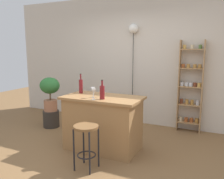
{
  "coord_description": "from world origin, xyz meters",
  "views": [
    {
      "loc": [
        1.73,
        -3.0,
        1.65
      ],
      "look_at": [
        0.05,
        0.55,
        0.97
      ],
      "focal_mm": 37.62,
      "sensor_mm": 36.0,
      "label": 1
    }
  ],
  "objects_px": {
    "spice_shelf": "(190,87)",
    "wine_glass_right": "(102,89)",
    "wine_glass_center": "(94,92)",
    "bottle_spirits_clear": "(102,92)",
    "wine_glass_left": "(93,90)",
    "bar_stool": "(86,137)",
    "bottle_vinegar": "(81,86)",
    "potted_plant": "(50,90)",
    "plant_stool": "(51,119)",
    "pendant_globe_light": "(133,30)"
  },
  "relations": [
    {
      "from": "spice_shelf",
      "to": "wine_glass_right",
      "type": "xyz_separation_m",
      "value": [
        -1.19,
        -1.49,
        0.11
      ]
    },
    {
      "from": "spice_shelf",
      "to": "wine_glass_center",
      "type": "bearing_deg",
      "value": -124.4
    },
    {
      "from": "wine_glass_center",
      "to": "wine_glass_right",
      "type": "xyz_separation_m",
      "value": [
        0.0,
        0.25,
        0.0
      ]
    },
    {
      "from": "bottle_spirits_clear",
      "to": "wine_glass_left",
      "type": "bearing_deg",
      "value": 166.72
    },
    {
      "from": "bar_stool",
      "to": "spice_shelf",
      "type": "height_order",
      "value": "spice_shelf"
    },
    {
      "from": "bottle_spirits_clear",
      "to": "wine_glass_right",
      "type": "relative_size",
      "value": 1.83
    },
    {
      "from": "bar_stool",
      "to": "wine_glass_center",
      "type": "xyz_separation_m",
      "value": [
        -0.13,
        0.45,
        0.54
      ]
    },
    {
      "from": "bar_stool",
      "to": "wine_glass_right",
      "type": "relative_size",
      "value": 3.82
    },
    {
      "from": "wine_glass_left",
      "to": "spice_shelf",
      "type": "bearing_deg",
      "value": 51.77
    },
    {
      "from": "spice_shelf",
      "to": "bottle_vinegar",
      "type": "relative_size",
      "value": 5.32
    },
    {
      "from": "spice_shelf",
      "to": "wine_glass_right",
      "type": "distance_m",
      "value": 1.91
    },
    {
      "from": "spice_shelf",
      "to": "potted_plant",
      "type": "height_order",
      "value": "spice_shelf"
    },
    {
      "from": "bottle_vinegar",
      "to": "spice_shelf",
      "type": "bearing_deg",
      "value": 40.01
    },
    {
      "from": "potted_plant",
      "to": "wine_glass_right",
      "type": "distance_m",
      "value": 1.61
    },
    {
      "from": "plant_stool",
      "to": "potted_plant",
      "type": "relative_size",
      "value": 0.49
    },
    {
      "from": "potted_plant",
      "to": "wine_glass_right",
      "type": "bearing_deg",
      "value": -19.06
    },
    {
      "from": "potted_plant",
      "to": "bottle_vinegar",
      "type": "height_order",
      "value": "bottle_vinegar"
    },
    {
      "from": "bottle_vinegar",
      "to": "wine_glass_center",
      "type": "xyz_separation_m",
      "value": [
        0.46,
        -0.36,
        -0.01
      ]
    },
    {
      "from": "potted_plant",
      "to": "wine_glass_center",
      "type": "bearing_deg",
      "value": -27.22
    },
    {
      "from": "plant_stool",
      "to": "spice_shelf",
      "type": "bearing_deg",
      "value": 19.87
    },
    {
      "from": "bottle_spirits_clear",
      "to": "wine_glass_right",
      "type": "bearing_deg",
      "value": 119.91
    },
    {
      "from": "wine_glass_right",
      "to": "wine_glass_center",
      "type": "bearing_deg",
      "value": -90.91
    },
    {
      "from": "plant_stool",
      "to": "pendant_globe_light",
      "type": "distance_m",
      "value": 2.59
    },
    {
      "from": "wine_glass_center",
      "to": "pendant_globe_light",
      "type": "bearing_deg",
      "value": 91.09
    },
    {
      "from": "bar_stool",
      "to": "pendant_globe_light",
      "type": "height_order",
      "value": "pendant_globe_light"
    },
    {
      "from": "plant_stool",
      "to": "bar_stool",
      "type": "bearing_deg",
      "value": -36.81
    },
    {
      "from": "plant_stool",
      "to": "pendant_globe_light",
      "type": "xyz_separation_m",
      "value": [
        1.47,
        1.02,
        1.87
      ]
    },
    {
      "from": "potted_plant",
      "to": "wine_glass_center",
      "type": "distance_m",
      "value": 1.7
    },
    {
      "from": "wine_glass_right",
      "to": "pendant_globe_light",
      "type": "distance_m",
      "value": 1.86
    },
    {
      "from": "wine_glass_left",
      "to": "wine_glass_center",
      "type": "xyz_separation_m",
      "value": [
        0.08,
        -0.12,
        0.0
      ]
    },
    {
      "from": "bar_stool",
      "to": "plant_stool",
      "type": "relative_size",
      "value": 1.78
    },
    {
      "from": "spice_shelf",
      "to": "wine_glass_center",
      "type": "xyz_separation_m",
      "value": [
        -1.2,
        -1.75,
        0.11
      ]
    },
    {
      "from": "potted_plant",
      "to": "spice_shelf",
      "type": "bearing_deg",
      "value": 19.87
    },
    {
      "from": "wine_glass_center",
      "to": "wine_glass_right",
      "type": "distance_m",
      "value": 0.25
    },
    {
      "from": "plant_stool",
      "to": "potted_plant",
      "type": "distance_m",
      "value": 0.62
    },
    {
      "from": "wine_glass_left",
      "to": "wine_glass_center",
      "type": "bearing_deg",
      "value": -55.57
    },
    {
      "from": "plant_stool",
      "to": "wine_glass_center",
      "type": "height_order",
      "value": "wine_glass_center"
    },
    {
      "from": "wine_glass_right",
      "to": "plant_stool",
      "type": "bearing_deg",
      "value": 160.94
    },
    {
      "from": "wine_glass_right",
      "to": "bottle_vinegar",
      "type": "bearing_deg",
      "value": 167.3
    },
    {
      "from": "potted_plant",
      "to": "wine_glass_right",
      "type": "xyz_separation_m",
      "value": [
        1.5,
        -0.52,
        0.21
      ]
    },
    {
      "from": "bottle_spirits_clear",
      "to": "pendant_globe_light",
      "type": "distance_m",
      "value": 2.01
    },
    {
      "from": "wine_glass_right",
      "to": "bar_stool",
      "type": "bearing_deg",
      "value": -79.83
    },
    {
      "from": "potted_plant",
      "to": "wine_glass_left",
      "type": "height_order",
      "value": "potted_plant"
    },
    {
      "from": "spice_shelf",
      "to": "wine_glass_left",
      "type": "relative_size",
      "value": 11.13
    },
    {
      "from": "bar_stool",
      "to": "spice_shelf",
      "type": "distance_m",
      "value": 2.48
    },
    {
      "from": "bar_stool",
      "to": "potted_plant",
      "type": "distance_m",
      "value": 2.06
    },
    {
      "from": "bottle_vinegar",
      "to": "wine_glass_center",
      "type": "bearing_deg",
      "value": -37.79
    },
    {
      "from": "bar_stool",
      "to": "bottle_spirits_clear",
      "type": "height_order",
      "value": "bottle_spirits_clear"
    },
    {
      "from": "bar_stool",
      "to": "wine_glass_right",
      "type": "height_order",
      "value": "wine_glass_right"
    },
    {
      "from": "wine_glass_right",
      "to": "wine_glass_left",
      "type": "bearing_deg",
      "value": -124.03
    }
  ]
}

